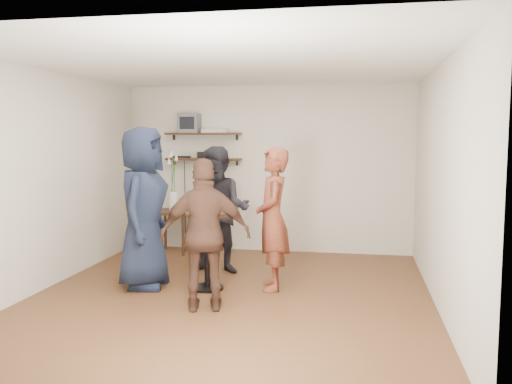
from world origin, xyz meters
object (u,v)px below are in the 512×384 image
(person_dark, at_px, (220,210))
(crt_monitor, at_px, (190,123))
(drinks_table, at_px, (207,240))
(dvd_deck, at_px, (216,131))
(person_navy, at_px, (143,208))
(person_brown, at_px, (205,235))
(radio, at_px, (205,155))
(person_plaid, at_px, (273,219))
(side_table, at_px, (174,217))

(person_dark, bearing_deg, crt_monitor, 117.96)
(drinks_table, relative_size, person_dark, 0.55)
(crt_monitor, height_order, dvd_deck, crt_monitor)
(dvd_deck, relative_size, person_navy, 0.21)
(person_dark, distance_m, person_brown, 1.55)
(radio, bearing_deg, person_plaid, -55.00)
(crt_monitor, height_order, person_navy, crt_monitor)
(crt_monitor, xyz_separation_m, dvd_deck, (0.42, 0.00, -0.12))
(crt_monitor, xyz_separation_m, side_table, (-0.19, -0.29, -1.46))
(person_plaid, distance_m, person_navy, 1.56)
(drinks_table, distance_m, person_navy, 0.86)
(person_dark, bearing_deg, person_brown, -84.19)
(drinks_table, bearing_deg, side_table, 119.68)
(person_plaid, bearing_deg, person_navy, -94.25)
(person_navy, bearing_deg, side_table, 5.28)
(radio, xyz_separation_m, drinks_table, (0.64, -2.16, -0.93))
(drinks_table, bearing_deg, radio, 106.48)
(person_dark, height_order, person_navy, person_navy)
(dvd_deck, xyz_separation_m, person_dark, (0.41, -1.38, -1.06))
(side_table, distance_m, person_brown, 2.92)
(crt_monitor, bearing_deg, person_dark, -58.92)
(person_brown, bearing_deg, side_table, -79.01)
(side_table, distance_m, person_plaid, 2.52)
(radio, height_order, person_navy, person_navy)
(radio, xyz_separation_m, person_plaid, (1.40, -2.00, -0.67))
(dvd_deck, relative_size, person_brown, 0.25)
(crt_monitor, distance_m, drinks_table, 2.73)
(side_table, relative_size, person_plaid, 0.40)
(dvd_deck, distance_m, side_table, 1.50)
(person_navy, bearing_deg, radio, -6.85)
(person_brown, bearing_deg, drinks_table, -90.00)
(side_table, relative_size, person_brown, 0.42)
(person_brown, bearing_deg, crt_monitor, -84.50)
(crt_monitor, xyz_separation_m, radio, (0.24, 0.00, -0.50))
(dvd_deck, xyz_separation_m, person_navy, (-0.32, -2.20, -0.93))
(drinks_table, distance_m, person_plaid, 0.82)
(dvd_deck, relative_size, side_table, 0.60)
(dvd_deck, distance_m, radio, 0.42)
(crt_monitor, relative_size, side_table, 0.48)
(crt_monitor, height_order, drinks_table, crt_monitor)
(radio, distance_m, person_plaid, 2.53)
(dvd_deck, height_order, person_navy, person_navy)
(person_plaid, bearing_deg, crt_monitor, -152.47)
(side_table, xyz_separation_m, person_navy, (0.29, -1.91, 0.41))
(side_table, height_order, person_dark, person_dark)
(person_plaid, bearing_deg, drinks_table, -90.00)
(dvd_deck, bearing_deg, radio, 180.00)
(radio, distance_m, side_table, 1.09)
(drinks_table, bearing_deg, person_dark, 93.12)
(person_brown, bearing_deg, person_plaid, -136.48)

